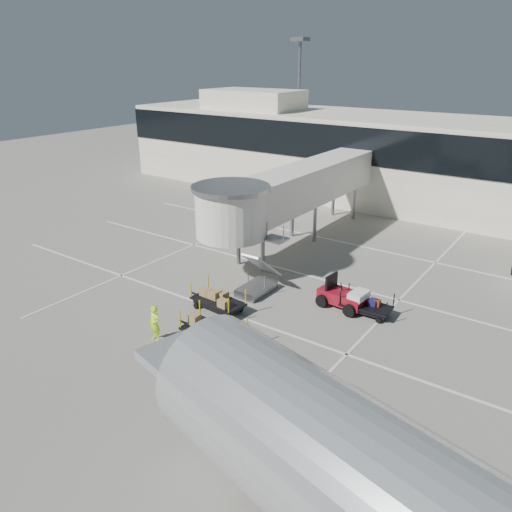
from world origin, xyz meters
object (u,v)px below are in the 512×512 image
Objects in this scene: suitcase_cart at (365,306)px; box_cart_far at (219,301)px; box_cart_near at (214,332)px; baggage_tug at (344,297)px; belt_loader at (264,188)px; ground_worker at (155,323)px.

box_cart_far reaches higher than suitcase_cart.
box_cart_near is 3.46m from box_cart_far.
baggage_tug is 0.65× the size of belt_loader.
ground_worker is (-7.45, -8.58, 0.46)m from suitcase_cart.
belt_loader is (-12.01, 22.03, 0.21)m from box_cart_far.
baggage_tug is 24.91m from belt_loader.
belt_loader reaches higher than baggage_tug.
ground_worker is at bearing -92.71° from box_cart_far.
belt_loader is at bearing 140.07° from baggage_tug.
suitcase_cart is 25.89m from belt_loader.
box_cart_far is (-6.86, -4.31, 0.07)m from suitcase_cart.
ground_worker is (-0.59, -4.27, 0.38)m from box_cart_far.
baggage_tug is at bearing -56.36° from belt_loader.
baggage_tug reaches higher than box_cart_near.
baggage_tug is 7.99m from box_cart_near.
box_cart_near is at bearing -71.72° from belt_loader.
ground_worker reaches higher than baggage_tug.
suitcase_cart is at bearing 37.33° from box_cart_far.
baggage_tug is 1.35m from suitcase_cart.
suitcase_cart is 0.84× the size of box_cart_near.
suitcase_cart is 0.77× the size of belt_loader.
belt_loader reaches higher than box_cart_far.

